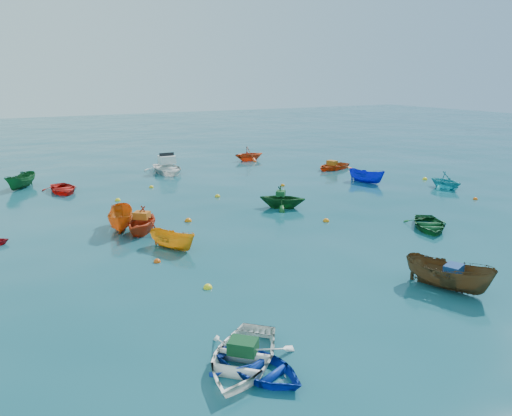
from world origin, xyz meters
TOP-DOWN VIEW (x-y plane):
  - ground at (0.00, 0.00)m, footprint 160.00×160.00m
  - dinghy_blue_sw at (-7.05, -8.12)m, footprint 2.70×3.15m
  - dinghy_white_near at (-7.28, -7.60)m, footprint 4.05×4.08m
  - sampan_brown_mid at (1.37, -6.76)m, footprint 2.27×3.39m
  - dinghy_orange_w at (-6.35, 4.80)m, footprint 3.52×3.57m
  - sampan_yellow_mid at (-5.79, 2.01)m, footprint 2.00×2.57m
  - dinghy_green_e at (6.36, -1.27)m, footprint 3.55×3.74m
  - dinghy_cyan_se at (14.37, 4.76)m, footprint 2.17×2.47m
  - sampan_orange_n at (-7.06, 5.93)m, footprint 2.06×3.34m
  - dinghy_green_n at (2.07, 5.65)m, footprint 3.44×3.39m
  - dinghy_red_ne at (11.99, 14.05)m, footprint 3.79×3.12m
  - sampan_blue_far at (10.95, 8.75)m, footprint 1.95×2.95m
  - dinghy_red_far at (-8.42, 15.81)m, footprint 2.50×3.32m
  - dinghy_orange_far at (7.97, 20.96)m, footprint 2.77×2.44m
  - sampan_green_far at (-10.69, 18.34)m, footprint 2.64×3.06m
  - motorboat_white at (-0.28, 18.94)m, footprint 3.16×4.34m
  - tarp_green_a at (-7.21, -7.53)m, footprint 0.91×0.91m
  - tarp_blue_a at (1.43, -6.90)m, footprint 0.84×0.75m
  - tarp_orange_a at (-6.32, 4.84)m, footprint 0.89×0.87m
  - tarp_green_b at (1.99, 5.71)m, footprint 0.78×0.80m
  - tarp_orange_b at (11.90, 14.02)m, footprint 0.74×0.87m
  - buoy_or_a at (-6.92, 0.74)m, footprint 0.30×0.30m
  - buoy_ye_a at (-6.12, -2.62)m, footprint 0.33×0.33m
  - buoy_or_b at (2.63, 2.18)m, footprint 0.34×0.34m
  - buoy_ye_b at (-5.84, 11.82)m, footprint 0.33×0.33m
  - buoy_or_c at (-3.68, 5.64)m, footprint 0.37×0.37m
  - buoy_ye_c at (-0.11, 9.84)m, footprint 0.34×0.34m
  - buoy_or_d at (13.49, 1.65)m, footprint 0.29×0.29m
  - buoy_ye_d at (-2.96, 14.41)m, footprint 0.30×0.30m
  - buoy_or_e at (5.12, 10.57)m, footprint 0.31×0.31m
  - buoy_ye_e at (15.37, 7.45)m, footprint 0.36×0.36m

SIDE VIEW (x-z plane):
  - ground at x=0.00m, z-range 0.00..0.00m
  - dinghy_blue_sw at x=-7.05m, z-range -0.28..0.28m
  - dinghy_white_near at x=-7.28m, z-range -0.35..0.35m
  - sampan_brown_mid at x=1.37m, z-range -0.61..0.61m
  - dinghy_orange_w at x=-6.35m, z-range -0.71..0.71m
  - sampan_yellow_mid at x=-5.79m, z-range -0.47..0.47m
  - dinghy_green_e at x=6.36m, z-range -0.32..0.32m
  - dinghy_cyan_se at x=14.37m, z-range -0.62..0.62m
  - sampan_orange_n at x=-7.06m, z-range -0.60..0.60m
  - dinghy_green_n at x=2.07m, z-range -0.68..0.68m
  - dinghy_red_ne at x=11.99m, z-range -0.34..0.34m
  - sampan_blue_far at x=10.95m, z-range -0.53..0.53m
  - dinghy_red_far at x=-8.42m, z-range -0.33..0.33m
  - dinghy_orange_far at x=7.97m, z-range -0.69..0.69m
  - sampan_green_far at x=-10.69m, z-range -0.57..0.57m
  - motorboat_white at x=-0.28m, z-range -0.74..0.74m
  - buoy_or_a at x=-6.92m, z-range -0.15..0.15m
  - buoy_ye_a at x=-6.12m, z-range -0.16..0.16m
  - buoy_or_b at x=2.63m, z-range -0.17..0.17m
  - buoy_ye_b at x=-5.84m, z-range -0.17..0.17m
  - buoy_or_c at x=-3.68m, z-range -0.19..0.19m
  - buoy_ye_c at x=-0.11m, z-range -0.17..0.17m
  - buoy_or_d at x=13.49m, z-range -0.14..0.14m
  - buoy_ye_d at x=-2.96m, z-range -0.15..0.15m
  - buoy_or_e at x=5.12m, z-range -0.16..0.16m
  - buoy_ye_e at x=15.37m, z-range -0.18..0.18m
  - tarp_orange_b at x=11.90m, z-range 0.34..0.71m
  - tarp_green_a at x=-7.21m, z-range 0.35..0.70m
  - tarp_blue_a at x=1.43m, z-range 0.61..0.95m
  - tarp_green_b at x=1.99m, z-range 0.68..0.99m
  - tarp_orange_a at x=-6.32m, z-range 0.71..1.06m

